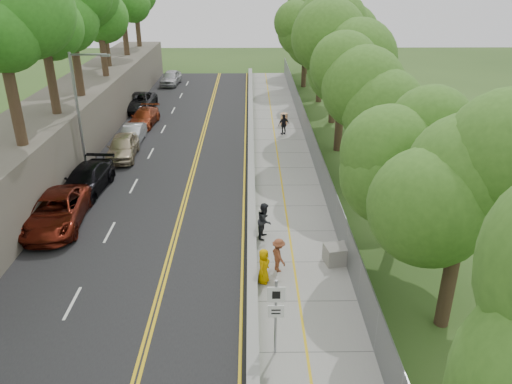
{
  "coord_description": "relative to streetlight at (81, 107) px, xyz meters",
  "views": [
    {
      "loc": [
        0.2,
        -16.94,
        12.78
      ],
      "look_at": [
        0.5,
        8.0,
        1.4
      ],
      "focal_mm": 35.0,
      "sensor_mm": 36.0,
      "label": 1
    }
  ],
  "objects": [
    {
      "name": "streetlight",
      "position": [
        0.0,
        0.0,
        0.0
      ],
      "size": [
        2.52,
        0.22,
        8.0
      ],
      "color": "gray",
      "rests_on": "ground"
    },
    {
      "name": "car_8",
      "position": [
        1.46,
        27.34,
        -3.79
      ],
      "size": [
        2.27,
        4.87,
        1.61
      ],
      "primitive_type": "imported",
      "rotation": [
        0.0,
        0.0,
        -0.08
      ],
      "color": "#BABABF",
      "rests_on": "road"
    },
    {
      "name": "concrete_block",
      "position": [
        14.76,
        -11.0,
        -4.16
      ],
      "size": [
        1.43,
        1.18,
        0.85
      ],
      "primitive_type": "cube",
      "rotation": [
        0.0,
        0.0,
        0.19
      ],
      "color": "slate",
      "rests_on": "sidewalk"
    },
    {
      "name": "painter_2",
      "position": [
        11.37,
        -8.61,
        -3.63
      ],
      "size": [
        0.93,
        1.08,
        1.91
      ],
      "primitive_type": "imported",
      "rotation": [
        0.0,
        0.0,
        1.32
      ],
      "color": "black",
      "rests_on": "sidewalk"
    },
    {
      "name": "ground",
      "position": [
        10.46,
        -14.0,
        -4.64
      ],
      "size": [
        140.0,
        140.0,
        0.0
      ],
      "primitive_type": "plane",
      "color": "#33511E",
      "rests_on": "ground"
    },
    {
      "name": "trees_fenceside",
      "position": [
        17.46,
        1.0,
        2.36
      ],
      "size": [
        7.0,
        66.0,
        14.0
      ],
      "primitive_type": null,
      "color": "#457B25",
      "rests_on": "ground"
    },
    {
      "name": "person_far",
      "position": [
        13.41,
        8.41,
        -3.74
      ],
      "size": [
        1.08,
        0.79,
        1.7
      ],
      "primitive_type": "imported",
      "rotation": [
        0.0,
        0.0,
        3.57
      ],
      "color": "black",
      "rests_on": "sidewalk"
    },
    {
      "name": "car_5",
      "position": [
        1.46,
        6.59,
        -3.92
      ],
      "size": [
        1.44,
        4.12,
        1.36
      ],
      "primitive_type": "imported",
      "rotation": [
        0.0,
        0.0,
        -0.0
      ],
      "color": "#B6B6BC",
      "rests_on": "road"
    },
    {
      "name": "trees_embankment",
      "position": [
        -2.54,
        1.0,
        5.86
      ],
      "size": [
        6.4,
        66.0,
        13.0
      ],
      "primitive_type": null,
      "color": "#378B22",
      "rests_on": "rock_embankment"
    },
    {
      "name": "car_6",
      "position": [
        0.03,
        16.15,
        -3.81
      ],
      "size": [
        2.79,
        5.76,
        1.58
      ],
      "primitive_type": "imported",
      "rotation": [
        0.0,
        0.0,
        -0.03
      ],
      "color": "black",
      "rests_on": "road"
    },
    {
      "name": "road",
      "position": [
        5.06,
        1.0,
        -4.62
      ],
      "size": [
        11.2,
        66.0,
        0.04
      ],
      "primitive_type": "cube",
      "color": "black",
      "rests_on": "ground"
    },
    {
      "name": "car_7",
      "position": [
        1.46,
        11.2,
        -3.91
      ],
      "size": [
        2.31,
        4.92,
        1.39
      ],
      "primitive_type": "imported",
      "rotation": [
        0.0,
        0.0,
        -0.08
      ],
      "color": "maroon",
      "rests_on": "road"
    },
    {
      "name": "construction_barrel",
      "position": [
        13.61,
        11.09,
        -4.08
      ],
      "size": [
        0.63,
        0.63,
        1.03
      ],
      "primitive_type": "cylinder",
      "color": "#F06105",
      "rests_on": "sidewalk"
    },
    {
      "name": "car_3",
      "position": [
        0.65,
        -2.84,
        -3.81
      ],
      "size": [
        2.67,
        5.64,
        1.59
      ],
      "primitive_type": "imported",
      "rotation": [
        0.0,
        0.0,
        -0.08
      ],
      "color": "black",
      "rests_on": "road"
    },
    {
      "name": "painter_0",
      "position": [
        11.21,
        -12.6,
        -3.77
      ],
      "size": [
        0.75,
        0.92,
        1.63
      ],
      "primitive_type": "imported",
      "rotation": [
        0.0,
        0.0,
        1.24
      ],
      "color": "#D09600",
      "rests_on": "sidewalk"
    },
    {
      "name": "car_4",
      "position": [
        1.46,
        3.13,
        -3.78
      ],
      "size": [
        2.27,
        4.96,
        1.65
      ],
      "primitive_type": "imported",
      "rotation": [
        0.0,
        0.0,
        0.07
      ],
      "color": "tan",
      "rests_on": "road"
    },
    {
      "name": "chainlink_fence",
      "position": [
        15.11,
        1.0,
        -3.64
      ],
      "size": [
        0.04,
        66.0,
        2.0
      ],
      "primitive_type": "cube",
      "color": "slate",
      "rests_on": "ground"
    },
    {
      "name": "signpost",
      "position": [
        11.51,
        -17.02,
        -2.68
      ],
      "size": [
        0.62,
        0.09,
        3.1
      ],
      "color": "gray",
      "rests_on": "sidewalk"
    },
    {
      "name": "car_2",
      "position": [
        0.33,
        -7.23,
        -3.76
      ],
      "size": [
        3.31,
        6.26,
        1.68
      ],
      "primitive_type": "imported",
      "rotation": [
        0.0,
        0.0,
        0.09
      ],
      "color": "#5E190D",
      "rests_on": "road"
    },
    {
      "name": "jersey_barrier",
      "position": [
        10.71,
        1.0,
        -4.34
      ],
      "size": [
        0.42,
        66.0,
        0.6
      ],
      "primitive_type": "cube",
      "color": "#66C31D",
      "rests_on": "ground"
    },
    {
      "name": "sidewalk",
      "position": [
        13.01,
        1.0,
        -4.61
      ],
      "size": [
        4.2,
        66.0,
        0.05
      ],
      "primitive_type": "cube",
      "color": "gray",
      "rests_on": "ground"
    },
    {
      "name": "painter_3",
      "position": [
        11.91,
        -11.7,
        -3.78
      ],
      "size": [
        0.97,
        1.2,
        1.62
      ],
      "primitive_type": "imported",
      "rotation": [
        0.0,
        0.0,
        1.98
      ],
      "color": "brown",
      "rests_on": "sidewalk"
    },
    {
      "name": "rock_embankment",
      "position": [
        -3.04,
        1.0,
        -2.64
      ],
      "size": [
        5.0,
        66.0,
        4.0
      ],
      "primitive_type": "cube",
      "color": "#595147",
      "rests_on": "ground"
    },
    {
      "name": "painter_1",
      "position": [
        11.21,
        -8.46,
        -3.82
      ],
      "size": [
        0.41,
        0.59,
        1.53
      ],
      "primitive_type": "imported",
      "rotation": [
        0.0,
        0.0,
        1.65
      ],
      "color": "silver",
      "rests_on": "sidewalk"
    }
  ]
}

